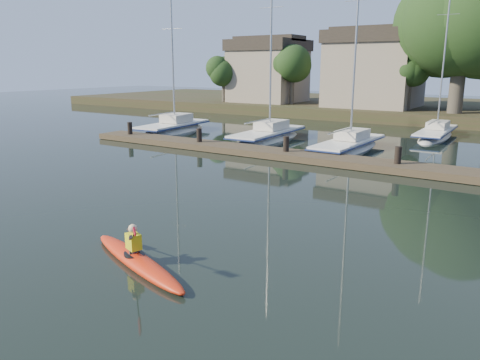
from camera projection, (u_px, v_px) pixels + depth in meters
The scene contains 8 objects.
ground at pixel (141, 252), 12.66m from camera, with size 160.00×160.00×0.00m, color black.
kayak at pixel (137, 258), 11.84m from camera, with size 4.53×2.04×1.46m.
dock at pixel (338, 160), 23.97m from camera, with size 34.00×2.00×1.80m.
sailboat_0 at pixel (173, 135), 35.78m from camera, with size 3.16×8.52×13.21m.
sailboat_1 at pixel (268, 143), 31.89m from camera, with size 2.55×9.13×14.82m.
sailboat_2 at pixel (348, 153), 28.06m from camera, with size 2.29×8.87×14.60m.
sailboat_6 at pixel (435, 139), 33.26m from camera, with size 2.06×8.97×14.20m.
shore at pixel (462, 84), 43.72m from camera, with size 90.00×25.25×12.75m.
Camera 1 is at (8.74, -8.41, 4.91)m, focal length 35.00 mm.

